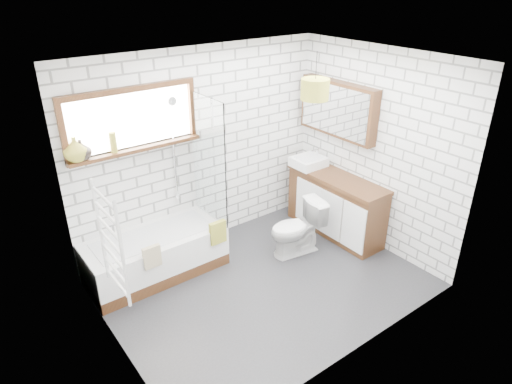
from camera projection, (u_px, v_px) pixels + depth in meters
floor at (266, 285)px, 5.25m from camera, size 3.40×2.60×0.01m
ceiling at (268, 62)px, 4.14m from camera, size 3.40×2.60×0.01m
wall_back at (202, 150)px, 5.63m from camera, size 3.40×0.01×2.50m
wall_front at (364, 241)px, 3.76m from camera, size 3.40×0.01×2.50m
wall_left at (105, 239)px, 3.78m from camera, size 0.01×2.60×2.50m
wall_right at (376, 151)px, 5.61m from camera, size 0.01×2.60×2.50m
window at (133, 120)px, 4.90m from camera, size 1.52×0.16×0.68m
towel_radiator at (111, 243)px, 3.82m from camera, size 0.06×0.52×1.00m
mirror_cabinet at (338, 109)px, 5.82m from camera, size 0.16×1.20×0.70m
shower_riser at (174, 150)px, 5.34m from camera, size 0.02×0.02×1.30m
bathtub at (156, 255)px, 5.33m from camera, size 1.59×0.70×0.51m
shower_screen at (208, 160)px, 5.30m from camera, size 0.02×0.72×1.50m
towel_green at (218, 232)px, 5.32m from camera, size 0.21×0.06×0.28m
towel_beige at (152, 257)px, 4.87m from camera, size 0.20×0.05×0.25m
vanity at (335, 205)px, 6.11m from camera, size 0.47×1.45×0.83m
basin at (309, 162)px, 6.23m from camera, size 0.43×0.37×0.12m
tap at (317, 154)px, 6.28m from camera, size 0.04×0.04×0.17m
toilet at (297, 228)px, 5.68m from camera, size 0.50×0.74×0.70m
vase_olive at (76, 151)px, 4.61m from camera, size 0.29×0.29×0.25m
vase_dark at (81, 152)px, 4.65m from camera, size 0.25×0.25×0.21m
bottle at (114, 144)px, 4.83m from camera, size 0.09×0.09×0.22m
pendant at (315, 89)px, 4.89m from camera, size 0.31×0.31×0.23m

